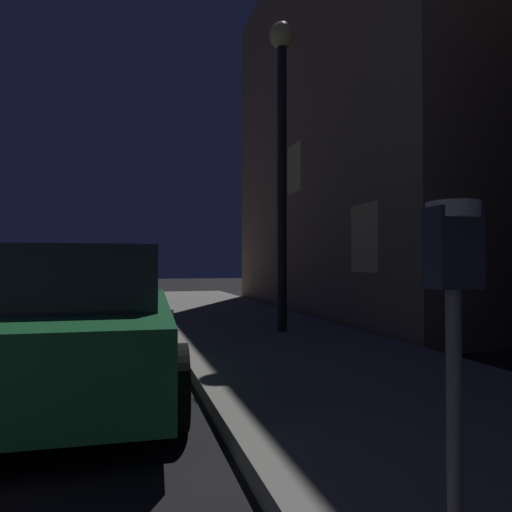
{
  "coord_description": "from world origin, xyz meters",
  "views": [
    {
      "loc": [
        3.31,
        -0.88,
        1.27
      ],
      "look_at": [
        4.17,
        2.06,
        1.33
      ],
      "focal_mm": 31.39,
      "sensor_mm": 36.0,
      "label": 1
    }
  ],
  "objects": [
    {
      "name": "parking_meter",
      "position": [
        4.47,
        0.49,
        1.17
      ],
      "size": [
        0.19,
        0.19,
        1.35
      ],
      "color": "#59595B",
      "rests_on": "sidewalk"
    },
    {
      "name": "car_black",
      "position": [
        2.85,
        10.52,
        0.72
      ],
      "size": [
        2.01,
        4.53,
        1.43
      ],
      "color": "black",
      "rests_on": "ground"
    },
    {
      "name": "car_blue",
      "position": [
        2.85,
        23.73,
        0.72
      ],
      "size": [
        2.12,
        4.21,
        1.43
      ],
      "color": "navy",
      "rests_on": "ground"
    },
    {
      "name": "car_green",
      "position": [
        2.85,
        3.95,
        0.72
      ],
      "size": [
        2.22,
        4.4,
        1.43
      ],
      "color": "#19592D",
      "rests_on": "ground"
    },
    {
      "name": "building_mid",
      "position": [
        11.2,
        9.49,
        4.81
      ],
      "size": [
        7.82,
        10.12,
        9.63
      ],
      "color": "#8C7259",
      "rests_on": "ground"
    },
    {
      "name": "car_red",
      "position": [
        2.85,
        17.35,
        0.72
      ],
      "size": [
        2.1,
        4.13,
        1.43
      ],
      "color": "maroon",
      "rests_on": "ground"
    },
    {
      "name": "street_lamp",
      "position": [
        5.86,
        6.25,
        3.65
      ],
      "size": [
        0.44,
        0.44,
        5.26
      ],
      "color": "black",
      "rests_on": "sidewalk"
    }
  ]
}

